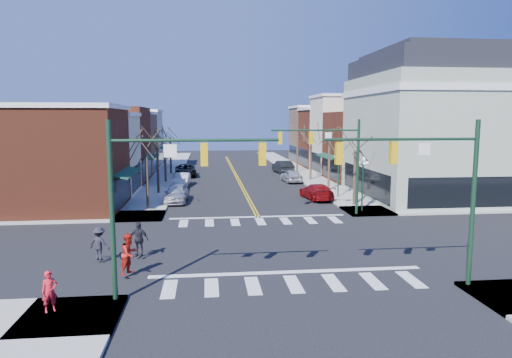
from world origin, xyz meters
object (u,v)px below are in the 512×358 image
object	(u,v)px
lamppost_midblock	(339,166)
car_right_far	(283,167)
car_left_mid	(182,180)
pedestrian_red_a	(50,291)
car_left_near	(176,193)
pedestrian_dark_b	(99,244)
car_right_near	(317,192)
victorian_corner	(430,125)
car_left_far	(186,170)
pedestrian_dark_a	(139,239)
lamppost_corner	(363,175)
car_right_mid	(291,176)
pedestrian_red_b	(129,254)

from	to	relation	value
lamppost_midblock	car_right_far	distance (m)	19.87
car_left_mid	pedestrian_red_a	world-z (taller)	pedestrian_red_a
lamppost_midblock	car_left_mid	distance (m)	17.50
car_left_near	pedestrian_dark_b	size ratio (longest dim) A/B	2.75
lamppost_midblock	car_right_near	xyz separation A→B (m)	(-2.10, -0.39, -2.25)
victorian_corner	car_right_far	xyz separation A→B (m)	(-10.10, 20.17, -5.80)
car_right_far	lamppost_midblock	bearing A→B (deg)	88.96
car_left_far	lamppost_midblock	bearing A→B (deg)	-53.72
car_left_far	car_right_near	bearing A→B (deg)	-58.62
car_left_far	car_right_near	distance (m)	21.85
car_right_far	pedestrian_dark_a	distance (m)	38.84
victorian_corner	pedestrian_dark_b	size ratio (longest dim) A/B	8.39
car_right_far	pedestrian_dark_a	xyz separation A→B (m)	(-13.70, -36.34, 0.20)
car_left_far	car_right_far	world-z (taller)	car_right_far
lamppost_corner	pedestrian_dark_b	world-z (taller)	lamppost_corner
victorian_corner	lamppost_corner	bearing A→B (deg)	-144.14
car_left_near	car_right_near	world-z (taller)	car_left_near
lamppost_midblock	victorian_corner	bearing A→B (deg)	-3.45
car_left_mid	car_right_near	bearing A→B (deg)	-34.63
lamppost_corner	pedestrian_dark_a	size ratio (longest dim) A/B	2.41
car_right_mid	car_right_far	world-z (taller)	car_right_far
car_left_near	pedestrian_dark_a	distance (m)	16.14
car_left_near	pedestrian_red_a	size ratio (longest dim) A/B	3.03
lamppost_midblock	car_right_near	distance (m)	3.10
lamppost_midblock	pedestrian_red_b	size ratio (longest dim) A/B	2.26
lamppost_midblock	car_left_near	world-z (taller)	lamppost_midblock
car_left_far	pedestrian_dark_b	size ratio (longest dim) A/B	3.27
car_left_far	pedestrian_dark_a	xyz separation A→B (m)	(-0.90, -34.20, 0.28)
victorian_corner	car_right_far	size ratio (longest dim) A/B	2.75
lamppost_corner	car_left_mid	xyz separation A→B (m)	(-14.60, 15.88, -2.27)
pedestrian_dark_a	pedestrian_dark_b	size ratio (longest dim) A/B	1.06
lamppost_corner	car_left_far	distance (m)	28.21
pedestrian_dark_b	car_right_near	bearing A→B (deg)	-112.43
victorian_corner	lamppost_corner	size ratio (longest dim) A/B	3.29
pedestrian_red_b	pedestrian_dark_a	distance (m)	2.84
car_left_far	car_right_mid	size ratio (longest dim) A/B	1.26
victorian_corner	car_right_far	distance (m)	23.29
car_right_near	car_right_mid	xyz separation A→B (m)	(-0.22, 11.38, 0.04)
car_left_mid	pedestrian_red_b	size ratio (longest dim) A/B	2.20
car_left_far	car_right_near	world-z (taller)	car_left_far
car_right_mid	car_right_far	bearing A→B (deg)	-99.48
car_right_far	car_right_near	bearing A→B (deg)	82.86
car_left_far	pedestrian_red_a	bearing A→B (deg)	-97.90
lamppost_corner	pedestrian_dark_b	bearing A→B (deg)	-148.41
victorian_corner	pedestrian_red_a	distance (m)	35.14
car_right_near	pedestrian_dark_a	bearing A→B (deg)	44.14
car_left_far	car_left_near	bearing A→B (deg)	-93.50
lamppost_corner	car_right_far	world-z (taller)	lamppost_corner
lamppost_corner	pedestrian_dark_a	distance (m)	18.64
lamppost_corner	car_right_near	xyz separation A→B (m)	(-2.10, 6.11, -2.25)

